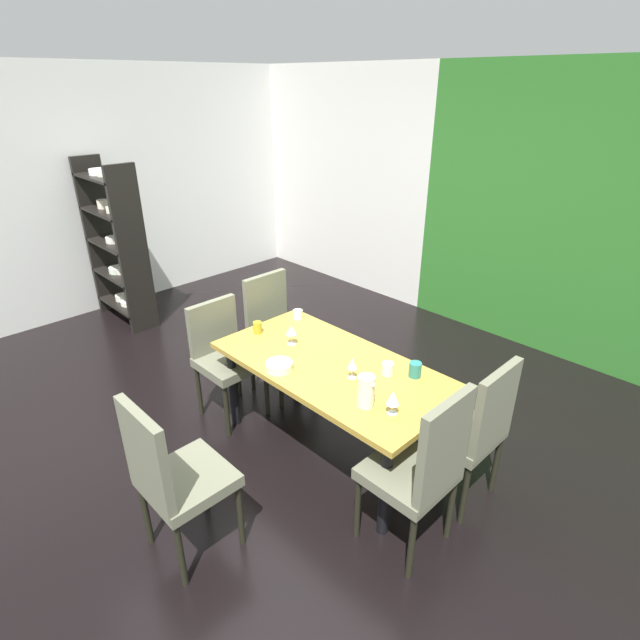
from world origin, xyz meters
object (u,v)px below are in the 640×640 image
Objects in this scene: chair_left_far at (276,328)px; display_shelf at (115,243)px; serving_bowl_east at (279,366)px; chair_head_near at (172,474)px; chair_right_far at (472,426)px; chair_right_near at (422,467)px; cup_near_window at (415,370)px; wine_glass_west at (291,331)px; cup_front at (298,314)px; cup_left at (258,327)px; wine_glass_center at (352,364)px; cup_right at (388,369)px; chair_left_near at (224,352)px; wine_glass_near_shelf at (393,398)px; pitcher_south at (366,391)px; dining_table at (332,375)px.

chair_left_far is 2.29m from display_shelf.
chair_head_near is at bearing -76.35° from serving_bowl_east.
chair_right_near reaches higher than chair_right_far.
chair_right_far is (1.85, 0.00, 0.00)m from chair_left_far.
serving_bowl_east is at bearing -139.89° from cup_near_window.
wine_glass_west is 0.44m from cup_front.
cup_left is (2.45, -0.02, -0.12)m from display_shelf.
display_shelf is (-2.25, -0.32, 0.31)m from chair_left_far.
wine_glass_center reaches higher than serving_bowl_east.
chair_right_near is 12.61× the size of cup_right.
cup_near_window is at bearing 89.43° from chair_right_far.
cup_front is 0.77× the size of cup_near_window.
chair_right_near is (1.84, 0.00, 0.05)m from chair_left_near.
pitcher_south reaches higher than wine_glass_near_shelf.
chair_left_far reaches higher than dining_table.
chair_left_near is (0.01, -0.53, -0.03)m from chair_left_far.
chair_head_near is at bearing -20.30° from display_shelf.
dining_table is 0.45m from wine_glass_west.
cup_front is (0.23, 0.05, 0.19)m from chair_left_far.
serving_bowl_east is 0.57m from cup_left.
display_shelf is 3.80m from wine_glass_near_shelf.
wine_glass_near_shelf is 0.76× the size of pitcher_south.
wine_glass_near_shelf is (0.42, -0.12, 0.00)m from wine_glass_center.
chair_left_near is 0.75m from serving_bowl_east.
chair_left_near reaches higher than cup_front.
display_shelf is 2.45m from cup_left.
chair_left_far reaches higher than wine_glass_center.
cup_left is (-1.20, -0.34, -0.01)m from cup_near_window.
wine_glass_near_shelf reaches higher than cup_front.
cup_left is at bearing 173.96° from pitcher_south.
dining_table is at bearing 56.71° from serving_bowl_east.
cup_front is at bearing 171.77° from cup_right.
chair_left_near is 4.65× the size of pitcher_south.
chair_left_near reaches higher than cup_right.
chair_head_near is at bearing 137.46° from chair_right_near.
dining_table is 1.24m from chair_head_near.
serving_bowl_east is at bearing -139.28° from cup_right.
wine_glass_near_shelf is (1.54, 0.11, 0.28)m from chair_left_near.
display_shelf reaches higher than wine_glass_west.
cup_front is 1.17m from cup_near_window.
chair_head_near is 5.14× the size of pitcher_south.
chair_left_far is 1.08× the size of chair_left_near.
chair_right_near is 1.67m from cup_left.
cup_right is (0.31, 1.41, 0.18)m from chair_head_near.
cup_right reaches higher than serving_bowl_east.
cup_front is at bearing 88.30° from chair_right_far.
chair_left_far reaches higher than wine_glass_west.
chair_right_near reaches higher than wine_glass_near_shelf.
wine_glass_west is at bearing 172.14° from wine_glass_near_shelf.
chair_left_far reaches higher than wine_glass_near_shelf.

